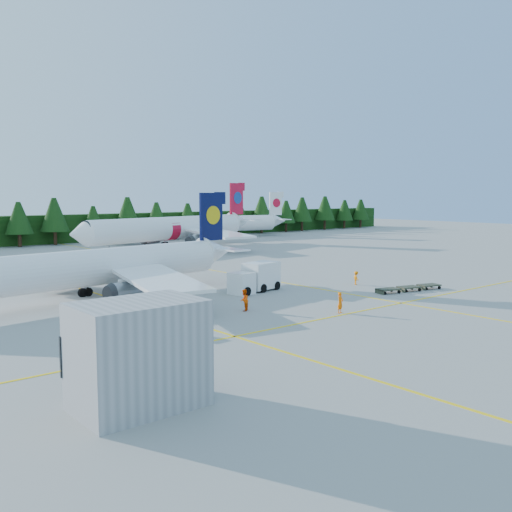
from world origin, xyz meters
TOP-DOWN VIEW (x-y plane):
  - ground at (0.00, 0.00)m, footprint 320.00×320.00m
  - taxi_stripe_a at (-14.00, 20.00)m, footprint 0.25×120.00m
  - taxi_stripe_b at (6.00, 20.00)m, footprint 0.25×120.00m
  - taxi_stripe_cross at (0.00, -6.00)m, footprint 80.00×0.25m
  - treeline_hedge at (0.00, 82.00)m, footprint 220.00×4.00m
  - terminal_building at (-26.00, -14.00)m, footprint 6.00×4.00m
  - airliner_navy at (-17.18, 13.93)m, footprint 35.92×29.37m
  - airliner_red at (16.89, 55.00)m, footprint 43.27×35.22m
  - airliner_far_right at (39.21, 72.16)m, footprint 37.42×9.00m
  - service_truck at (-0.52, 7.99)m, footprint 6.58×3.40m
  - dolly_train at (12.35, -2.39)m, footprint 8.28×3.15m
  - uld_pair at (-19.26, -0.59)m, footprint 4.64×1.90m
  - crew_a at (-1.90, -5.36)m, footprint 0.76×0.59m
  - crew_b at (-7.77, 0.67)m, footprint 1.20×1.15m
  - crew_c at (11.36, 4.07)m, footprint 0.67×0.77m

SIDE VIEW (x-z plane):
  - ground at x=0.00m, z-range 0.00..0.00m
  - taxi_stripe_a at x=-14.00m, z-range 0.00..0.01m
  - taxi_stripe_b at x=6.00m, z-range 0.00..0.01m
  - taxi_stripe_cross at x=0.00m, z-range 0.00..0.01m
  - dolly_train at x=12.35m, z-range 0.37..0.50m
  - crew_c at x=11.36m, z-range 0.00..1.56m
  - crew_a at x=-1.90m, z-range 0.00..1.84m
  - crew_b at x=-7.77m, z-range 0.00..1.95m
  - uld_pair at x=-19.26m, z-range 0.26..1.78m
  - service_truck at x=-0.52m, z-range -0.02..3.01m
  - terminal_building at x=-26.00m, z-range 0.00..5.20m
  - treeline_hedge at x=0.00m, z-range 0.00..6.00m
  - airliner_navy at x=-17.18m, z-range -2.09..8.39m
  - airliner_far_right at x=39.21m, z-range -2.04..8.89m
  - airliner_red at x=16.89m, z-range -2.54..10.21m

